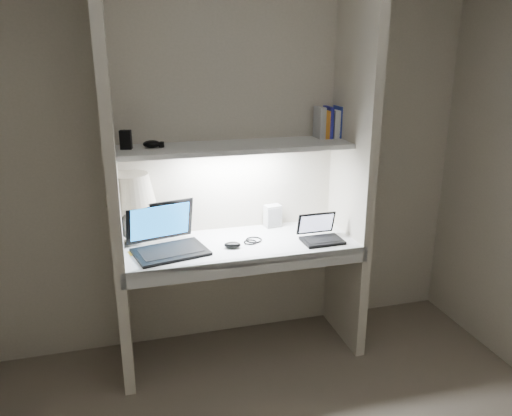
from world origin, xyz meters
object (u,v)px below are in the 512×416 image
object	(u,v)px
table_lamp	(130,197)
speaker	(273,216)
laptop_main	(167,240)
book_row	(330,123)
laptop_netbook	(320,234)

from	to	relation	value
table_lamp	speaker	world-z (taller)	table_lamp
laptop_main	book_row	bearing A→B (deg)	-3.46
laptop_main	speaker	distance (m)	0.76
laptop_netbook	speaker	bearing A→B (deg)	122.30
table_lamp	laptop_netbook	xyz separation A→B (m)	(1.13, -0.26, -0.26)
table_lamp	speaker	size ratio (longest dim) A/B	2.94
laptop_main	book_row	size ratio (longest dim) A/B	2.41
table_lamp	laptop_main	bearing A→B (deg)	-41.36
laptop_main	speaker	xyz separation A→B (m)	(0.73, 0.23, 0.01)
laptop_main	laptop_netbook	distance (m)	0.95
laptop_netbook	book_row	xyz separation A→B (m)	(0.16, 0.28, 0.65)
table_lamp	book_row	world-z (taller)	book_row
speaker	table_lamp	bearing A→B (deg)	175.62
table_lamp	speaker	bearing A→B (deg)	3.83
laptop_main	speaker	size ratio (longest dim) A/B	3.23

